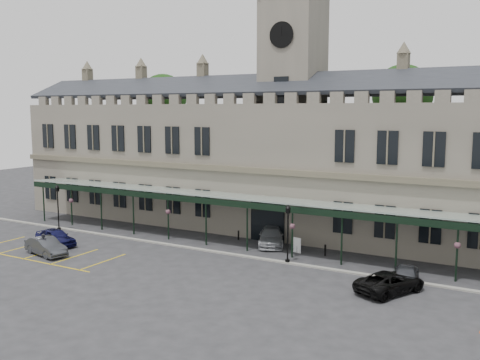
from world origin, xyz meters
The scene contains 19 objects.
ground centered at (0.00, 0.00, 0.00)m, with size 140.00×140.00×0.00m, color #2A2A2C.
station_building centered at (0.00, 15.91, 6.47)m, with size 60.00×10.36×17.30m.
clock_tower centered at (0.00, 16.00, 13.11)m, with size 5.60×5.60×24.80m.
canopy centered at (0.00, 7.46, 2.40)m, with size 50.00×4.10×4.30m.
kerb centered at (0.00, 5.50, 0.06)m, with size 60.00×0.40×0.12m, color gray.
parking_markings centered at (-14.00, -1.50, 0.00)m, with size 16.00×6.00×0.01m, color gold, non-canonical shape.
tree_behind_left centered at (-22.00, 25.00, 12.81)m, with size 6.00×6.00×16.00m.
tree_behind_mid centered at (8.00, 25.00, 12.81)m, with size 6.00×6.00×16.00m.
lamp_post_left centered at (-19.25, 4.84, 2.65)m, with size 0.42×0.42×4.47m.
lamp_post_mid centered at (4.36, 5.54, 2.68)m, with size 0.43×0.43×4.52m.
sign_board centered at (3.78, 8.71, 0.60)m, with size 0.71×0.22×1.24m.
bollard_left centered at (-2.46, 10.09, 0.42)m, with size 0.15×0.15×0.84m, color black.
bollard_right centered at (6.09, 8.95, 0.45)m, with size 0.16×0.16×0.90m, color black.
car_left_a centered at (-15.00, 0.68, 0.73)m, with size 1.73×4.29×1.46m, color #0D0D39.
car_left_b centered at (-13.32, -1.78, 0.71)m, with size 1.51×4.33×1.43m, color #2F3136.
car_taxi centered at (0.85, 9.96, 0.74)m, with size 2.08×5.13×1.49m, color #9DA0A5.
car_van centered at (12.69, 2.80, 0.68)m, with size 2.26×4.89×1.36m, color black.
car_right_a centered at (13.15, 5.25, 0.68)m, with size 1.60×3.98×1.36m, color #2F3136.
person_a centered at (-13.20, -2.11, 0.90)m, with size 0.65×0.43×1.79m, color black.
Camera 1 is at (20.43, -30.21, 11.49)m, focal length 40.00 mm.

